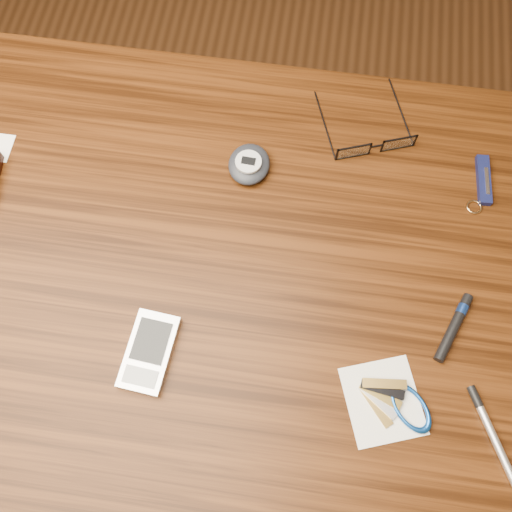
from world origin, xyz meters
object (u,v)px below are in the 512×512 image
Objects in this scene: eyeglasses at (374,144)px; notepad_keys at (396,403)px; pocket_knife at (484,180)px; pda_phone at (149,352)px; desk at (211,288)px; pedometer at (249,164)px; silver_pen at (489,427)px.

eyeglasses is 1.22× the size of notepad_keys.
eyeglasses is 2.00× the size of pocket_knife.
pda_phone is at bearing 176.66° from notepad_keys.
pedometer is at bearing 76.78° from desk.
pda_phone is 0.43m from silver_pen.
silver_pen is at bearing -6.26° from notepad_keys.
pda_phone is at bearing -143.38° from pocket_knife.
pedometer is at bearing 73.46° from pda_phone.
pocket_knife is at bearing 36.62° from pda_phone.
silver_pen is at bearing -42.93° from pedometer.
pda_phone is at bearing 175.89° from silver_pen.
pda_phone is at bearing -110.39° from desk.
pedometer is at bearing 126.86° from notepad_keys.
eyeglasses reaches higher than pda_phone.
pedometer is 0.62× the size of silver_pen.
pedometer is 0.34m from pocket_knife.
notepad_keys is at bearing -3.34° from pda_phone.
pedometer is (0.09, 0.29, 0.00)m from pda_phone.
pda_phone is 0.53m from pocket_knife.
pda_phone reaches higher than pocket_knife.
eyeglasses is 0.43m from pda_phone.
desk is 14.09× the size of pedometer.
eyeglasses is at bearing 98.18° from notepad_keys.
desk is 8.74× the size of silver_pen.
pedometer reaches higher than pocket_knife.
desk is 0.32m from eyeglasses.
pocket_knife reaches higher than desk.
eyeglasses is at bearing 168.10° from pocket_knife.
notepad_keys reaches higher than desk.
pda_phone reaches higher than notepad_keys.
eyeglasses is at bearing 53.01° from pda_phone.
pedometer is at bearing -175.48° from pocket_knife.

